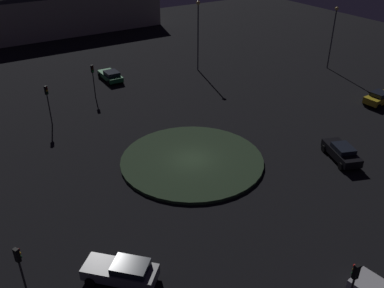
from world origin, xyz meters
The scene contains 13 objects.
ground_plane centered at (0.00, 0.00, 0.00)m, with size 121.91×121.91×0.00m, color black.
roundabout_island centered at (0.00, 0.00, 0.14)m, with size 12.87×12.87×0.29m, color #263823.
car_green centered at (23.04, -1.62, 0.73)m, with size 4.57×2.08×1.40m.
car_grey centered at (-9.56, 10.90, 0.80)m, with size 4.41×4.40×1.53m.
car_black centered at (-6.83, -11.66, 0.78)m, with size 4.76×3.17×1.48m.
car_yellow centered at (-0.66, -25.30, 0.80)m, with size 2.22×4.15×1.55m.
traffic_light_northeast centered at (14.16, 8.64, 3.07)m, with size 0.40×0.37×4.32m.
traffic_light_east centered at (18.73, 2.14, 2.88)m, with size 0.37×0.32×4.04m.
traffic_light_northwest centered at (-7.83, 16.12, 2.73)m, with size 0.37×0.39×3.82m.
traffic_light_west centered at (-18.68, 1.81, 3.07)m, with size 0.37×0.32×4.33m.
streetlamp_south centered at (11.47, -29.98, 5.29)m, with size 0.48×0.48×8.52m.
streetlamp_southeast centered at (20.55, -13.71, 5.92)m, with size 0.50×0.50×9.44m.
store_building centered at (52.27, -4.72, 3.71)m, with size 11.46×34.27×7.43m.
Camera 1 is at (-27.27, 16.91, 19.89)m, focal length 39.08 mm.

